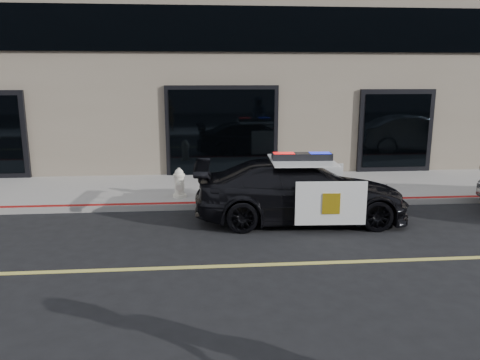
{
  "coord_description": "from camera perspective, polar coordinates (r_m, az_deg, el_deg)",
  "views": [
    {
      "loc": [
        -1.68,
        -7.38,
        3.13
      ],
      "look_at": [
        -0.86,
        2.2,
        1.0
      ],
      "focal_mm": 35.0,
      "sensor_mm": 36.0,
      "label": 1
    }
  ],
  "objects": [
    {
      "name": "fire_hydrant",
      "position": [
        11.84,
        -7.41,
        -0.44
      ],
      "size": [
        0.34,
        0.47,
        0.75
      ],
      "color": "white",
      "rests_on": "sidewalk_n"
    },
    {
      "name": "sidewalk_n",
      "position": [
        13.1,
        2.6,
        -1.0
      ],
      "size": [
        60.0,
        3.5,
        0.15
      ],
      "primitive_type": "cube",
      "color": "gray",
      "rests_on": "ground"
    },
    {
      "name": "ground",
      "position": [
        8.19,
        7.44,
        -10.09
      ],
      "size": [
        120.0,
        120.0,
        0.0
      ],
      "primitive_type": "plane",
      "color": "black",
      "rests_on": "ground"
    },
    {
      "name": "police_car",
      "position": [
        10.36,
        7.44,
        -1.29
      ],
      "size": [
        2.39,
        4.83,
        1.52
      ],
      "color": "black",
      "rests_on": "ground"
    }
  ]
}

